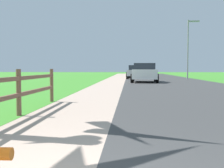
% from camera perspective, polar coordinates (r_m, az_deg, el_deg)
% --- Properties ---
extents(ground_plane, '(120.00, 120.00, 0.00)m').
position_cam_1_polar(ground_plane, '(26.71, 2.53, 0.68)').
color(ground_plane, '#3F8C2C').
extents(road_asphalt, '(7.00, 66.00, 0.01)m').
position_cam_1_polar(road_asphalt, '(28.88, 9.54, 0.82)').
color(road_asphalt, '#3A3A3A').
rests_on(road_asphalt, ground).
extents(curb_concrete, '(6.00, 66.00, 0.01)m').
position_cam_1_polar(curb_concrete, '(28.90, -3.38, 0.86)').
color(curb_concrete, '#BAA08E').
rests_on(curb_concrete, ground).
extents(grass_verge, '(5.00, 66.00, 0.00)m').
position_cam_1_polar(grass_verge, '(29.11, -6.31, 0.86)').
color(grass_verge, '#3F8C2C').
rests_on(grass_verge, ground).
extents(parked_suv_white, '(2.17, 4.38, 1.46)m').
position_cam_1_polar(parked_suv_white, '(23.50, 6.13, 2.15)').
color(parked_suv_white, white).
rests_on(parked_suv_white, ground).
extents(parked_car_silver, '(2.43, 4.89, 1.39)m').
position_cam_1_polar(parked_car_silver, '(31.71, 4.89, 2.35)').
color(parked_car_silver, '#B7BABF').
rests_on(parked_car_silver, ground).
extents(parked_car_blue, '(2.11, 4.36, 1.49)m').
position_cam_1_polar(parked_car_blue, '(39.82, 4.85, 2.52)').
color(parked_car_blue, navy).
rests_on(parked_car_blue, ground).
extents(parked_car_black, '(2.29, 5.01, 1.46)m').
position_cam_1_polar(parked_car_black, '(49.73, 4.79, 2.58)').
color(parked_car_black, black).
rests_on(parked_car_black, ground).
extents(street_lamp, '(1.17, 0.20, 5.90)m').
position_cam_1_polar(street_lamp, '(31.36, 14.33, 7.40)').
color(street_lamp, gray).
rests_on(street_lamp, ground).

